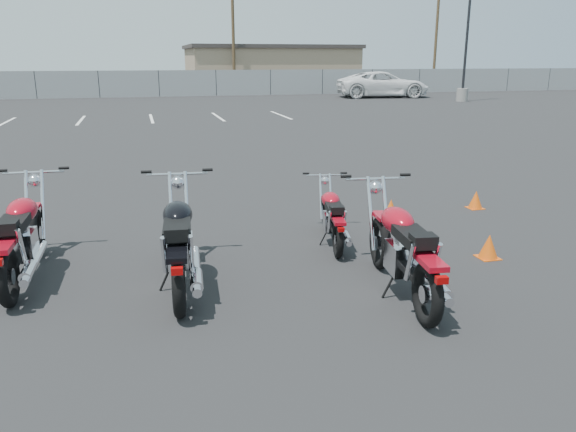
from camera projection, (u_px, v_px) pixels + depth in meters
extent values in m
plane|color=black|center=(285.00, 282.00, 6.81)|extent=(120.00, 120.00, 0.00)
torus|color=black|center=(36.00, 233.00, 7.59)|extent=(0.14, 0.68, 0.68)
cylinder|color=silver|center=(36.00, 233.00, 7.59)|extent=(0.12, 0.18, 0.18)
torus|color=black|center=(8.00, 277.00, 6.05)|extent=(0.14, 0.68, 0.68)
cylinder|color=silver|center=(8.00, 277.00, 6.05)|extent=(0.12, 0.18, 0.18)
cube|color=black|center=(23.00, 249.00, 6.81)|extent=(0.14, 1.19, 0.07)
cube|color=silver|center=(21.00, 245.00, 6.74)|extent=(0.33, 0.44, 0.34)
cylinder|color=silver|center=(19.00, 229.00, 6.68)|extent=(0.23, 0.29, 0.30)
ellipsoid|color=#9E0918|center=(22.00, 211.00, 6.88)|extent=(0.36, 0.66, 0.29)
cube|color=black|center=(12.00, 225.00, 6.38)|extent=(0.31, 0.63, 0.11)
cube|color=black|center=(6.00, 228.00, 6.10)|extent=(0.25, 0.21, 0.14)
cube|color=#9E0918|center=(3.00, 246.00, 5.94)|extent=(0.21, 0.48, 0.06)
cube|color=#9E0918|center=(33.00, 207.00, 7.49)|extent=(0.16, 0.39, 0.05)
cylinder|color=silver|center=(21.00, 246.00, 6.17)|extent=(0.06, 0.21, 0.44)
cylinder|color=silver|center=(34.00, 262.00, 6.55)|extent=(0.13, 1.25, 0.14)
cylinder|color=silver|center=(28.00, 272.00, 6.21)|extent=(0.14, 0.40, 0.15)
cylinder|color=silver|center=(43.00, 204.00, 7.64)|extent=(0.06, 0.45, 0.89)
cylinder|color=silver|center=(27.00, 205.00, 7.59)|extent=(0.06, 0.45, 0.89)
sphere|color=silver|center=(35.00, 181.00, 7.70)|extent=(0.18, 0.18, 0.18)
cylinder|color=silver|center=(34.00, 172.00, 7.69)|extent=(0.79, 0.05, 0.03)
cylinder|color=black|center=(64.00, 168.00, 7.75)|extent=(0.14, 0.04, 0.04)
cylinder|color=black|center=(2.00, 171.00, 7.57)|extent=(0.14, 0.04, 0.04)
cylinder|color=black|center=(9.00, 270.00, 6.72)|extent=(0.18, 0.03, 0.34)
torus|color=black|center=(180.00, 237.00, 7.38)|extent=(0.18, 0.70, 0.69)
cylinder|color=silver|center=(180.00, 237.00, 7.38)|extent=(0.13, 0.19, 0.18)
torus|color=black|center=(179.00, 286.00, 5.81)|extent=(0.18, 0.70, 0.69)
cylinder|color=silver|center=(179.00, 286.00, 5.81)|extent=(0.13, 0.19, 0.18)
cube|color=black|center=(179.00, 255.00, 6.58)|extent=(0.22, 1.21, 0.07)
cube|color=silver|center=(179.00, 251.00, 6.51)|extent=(0.36, 0.46, 0.34)
cylinder|color=silver|center=(178.00, 234.00, 6.46)|extent=(0.25, 0.30, 0.30)
ellipsoid|color=black|center=(178.00, 214.00, 6.66)|extent=(0.41, 0.69, 0.29)
cube|color=black|center=(177.00, 230.00, 6.15)|extent=(0.35, 0.65, 0.11)
cube|color=black|center=(177.00, 234.00, 5.86)|extent=(0.27, 0.23, 0.14)
cube|color=black|center=(177.00, 253.00, 5.69)|extent=(0.25, 0.50, 0.06)
cube|color=black|center=(179.00, 211.00, 7.29)|extent=(0.18, 0.40, 0.05)
cylinder|color=silver|center=(191.00, 253.00, 5.92)|extent=(0.07, 0.21, 0.45)
cylinder|color=silver|center=(164.00, 255.00, 5.87)|extent=(0.07, 0.21, 0.45)
cylinder|color=silver|center=(196.00, 270.00, 6.31)|extent=(0.21, 1.27, 0.15)
cylinder|color=silver|center=(197.00, 280.00, 5.95)|extent=(0.17, 0.42, 0.15)
cylinder|color=silver|center=(187.00, 207.00, 7.43)|extent=(0.09, 0.46, 0.90)
cylinder|color=silver|center=(171.00, 208.00, 7.40)|extent=(0.09, 0.46, 0.90)
sphere|color=silver|center=(178.00, 183.00, 7.51)|extent=(0.20, 0.20, 0.18)
cylinder|color=silver|center=(177.00, 174.00, 7.50)|extent=(0.80, 0.10, 0.03)
cylinder|color=black|center=(208.00, 170.00, 7.53)|extent=(0.14, 0.05, 0.04)
cylinder|color=black|center=(146.00, 172.00, 7.40)|extent=(0.14, 0.05, 0.04)
cylinder|color=black|center=(166.00, 277.00, 6.51)|extent=(0.18, 0.04, 0.34)
cube|color=#990505|center=(177.00, 271.00, 5.43)|extent=(0.12, 0.08, 0.07)
torus|color=black|center=(326.00, 215.00, 8.76)|extent=(0.19, 0.52, 0.51)
cylinder|color=silver|center=(326.00, 215.00, 8.76)|extent=(0.11, 0.15, 0.14)
torus|color=black|center=(338.00, 240.00, 7.57)|extent=(0.19, 0.52, 0.51)
cylinder|color=silver|center=(338.00, 240.00, 7.57)|extent=(0.11, 0.15, 0.14)
cube|color=black|center=(332.00, 224.00, 8.15)|extent=(0.26, 0.90, 0.05)
cube|color=silver|center=(332.00, 222.00, 8.10)|extent=(0.30, 0.36, 0.26)
cylinder|color=silver|center=(332.00, 211.00, 8.05)|extent=(0.21, 0.24, 0.23)
ellipsoid|color=#9E0918|center=(331.00, 200.00, 8.21)|extent=(0.35, 0.54, 0.22)
cube|color=black|center=(335.00, 208.00, 7.82)|extent=(0.31, 0.50, 0.09)
cube|color=black|center=(337.00, 210.00, 7.61)|extent=(0.21, 0.19, 0.10)
cube|color=#9E0918|center=(339.00, 221.00, 7.48)|extent=(0.22, 0.38, 0.04)
cube|color=#9E0918|center=(326.00, 198.00, 8.68)|extent=(0.17, 0.31, 0.03)
cylinder|color=silver|center=(344.00, 222.00, 7.64)|extent=(0.07, 0.16, 0.34)
cylinder|color=silver|center=(329.00, 222.00, 7.62)|extent=(0.07, 0.16, 0.34)
cylinder|color=silver|center=(344.00, 233.00, 7.93)|extent=(0.26, 0.94, 0.11)
cylinder|color=silver|center=(347.00, 237.00, 7.66)|extent=(0.16, 0.32, 0.11)
cylinder|color=silver|center=(331.00, 196.00, 8.78)|extent=(0.10, 0.34, 0.67)
cylinder|color=silver|center=(321.00, 196.00, 8.77)|extent=(0.10, 0.34, 0.67)
sphere|color=silver|center=(325.00, 181.00, 8.85)|extent=(0.16, 0.16, 0.14)
cylinder|color=silver|center=(325.00, 175.00, 8.84)|extent=(0.59, 0.14, 0.03)
cylinder|color=black|center=(344.00, 173.00, 8.84)|extent=(0.11, 0.05, 0.03)
cylinder|color=black|center=(306.00, 173.00, 8.80)|extent=(0.11, 0.05, 0.03)
cylinder|color=black|center=(324.00, 237.00, 8.11)|extent=(0.14, 0.05, 0.26)
cube|color=#990505|center=(341.00, 230.00, 7.28)|extent=(0.09, 0.07, 0.05)
torus|color=black|center=(380.00, 243.00, 7.17)|extent=(0.21, 0.69, 0.68)
cylinder|color=silver|center=(380.00, 243.00, 7.17)|extent=(0.13, 0.19, 0.18)
torus|color=black|center=(427.00, 294.00, 5.61)|extent=(0.21, 0.69, 0.68)
cylinder|color=silver|center=(427.00, 294.00, 5.61)|extent=(0.13, 0.19, 0.18)
cube|color=black|center=(401.00, 262.00, 6.38)|extent=(0.26, 1.19, 0.07)
cube|color=silver|center=(403.00, 258.00, 6.31)|extent=(0.37, 0.47, 0.34)
cylinder|color=silver|center=(404.00, 241.00, 6.25)|extent=(0.26, 0.31, 0.30)
ellipsoid|color=#9E0918|center=(397.00, 221.00, 6.46)|extent=(0.43, 0.69, 0.29)
cube|color=black|center=(413.00, 237.00, 5.95)|extent=(0.37, 0.65, 0.11)
cube|color=black|center=(423.00, 241.00, 5.66)|extent=(0.27, 0.23, 0.14)
cube|color=#9E0918|center=(430.00, 262.00, 5.49)|extent=(0.26, 0.50, 0.06)
cube|color=#9E0918|center=(381.00, 216.00, 7.08)|extent=(0.19, 0.40, 0.05)
cylinder|color=silver|center=(436.00, 261.00, 5.71)|extent=(0.08, 0.21, 0.44)
cylinder|color=silver|center=(410.00, 263.00, 5.68)|extent=(0.08, 0.21, 0.44)
cylinder|color=silver|center=(427.00, 278.00, 6.10)|extent=(0.26, 1.25, 0.14)
cylinder|color=silver|center=(440.00, 289.00, 5.75)|extent=(0.19, 0.41, 0.15)
cylinder|color=silver|center=(386.00, 213.00, 7.22)|extent=(0.11, 0.45, 0.89)
cylinder|color=silver|center=(371.00, 213.00, 7.19)|extent=(0.11, 0.45, 0.89)
sphere|color=silver|center=(375.00, 187.00, 7.30)|extent=(0.20, 0.20, 0.18)
cylinder|color=silver|center=(375.00, 179.00, 7.29)|extent=(0.79, 0.13, 0.03)
cylinder|color=black|center=(405.00, 175.00, 7.30)|extent=(0.14, 0.06, 0.04)
cylinder|color=black|center=(346.00, 176.00, 7.20)|extent=(0.14, 0.06, 0.04)
cylinder|color=black|center=(390.00, 284.00, 6.31)|extent=(0.18, 0.05, 0.34)
cube|color=#990505|center=(442.00, 280.00, 5.23)|extent=(0.12, 0.08, 0.07)
cone|color=#DA4F0B|center=(391.00, 208.00, 9.59)|extent=(0.23, 0.23, 0.29)
cube|color=#DA4F0B|center=(390.00, 216.00, 9.63)|extent=(0.25, 0.25, 0.01)
cone|color=#DA4F0B|center=(489.00, 246.00, 7.57)|extent=(0.26, 0.26, 0.32)
cube|color=#DA4F0B|center=(488.00, 257.00, 7.62)|extent=(0.28, 0.28, 0.01)
cone|color=#DA4F0B|center=(476.00, 199.00, 10.09)|extent=(0.25, 0.25, 0.31)
cube|color=#DA4F0B|center=(475.00, 208.00, 10.14)|extent=(0.27, 0.27, 0.01)
cylinder|color=gray|center=(462.00, 95.00, 35.09)|extent=(0.70, 0.70, 0.80)
cylinder|color=black|center=(469.00, 14.00, 33.80)|extent=(0.16, 0.16, 8.70)
cube|color=gray|center=(159.00, 84.00, 39.13)|extent=(80.00, 0.04, 1.80)
cylinder|color=black|center=(36.00, 85.00, 37.15)|extent=(0.06, 0.06, 1.80)
cylinder|color=black|center=(99.00, 84.00, 38.14)|extent=(0.06, 0.06, 1.80)
cylinder|color=black|center=(159.00, 84.00, 39.13)|extent=(0.06, 0.06, 1.80)
cylinder|color=black|center=(216.00, 83.00, 40.11)|extent=(0.06, 0.06, 1.80)
cylinder|color=black|center=(270.00, 82.00, 41.10)|extent=(0.06, 0.06, 1.80)
cylinder|color=black|center=(322.00, 82.00, 42.09)|extent=(0.06, 0.06, 1.80)
cylinder|color=black|center=(372.00, 81.00, 43.08)|extent=(0.06, 0.06, 1.80)
cylinder|color=black|center=(419.00, 81.00, 44.06)|extent=(0.06, 0.06, 1.80)
cylinder|color=black|center=(464.00, 80.00, 45.05)|extent=(0.06, 0.06, 1.80)
cylinder|color=black|center=(508.00, 80.00, 46.04)|extent=(0.06, 0.06, 1.80)
cylinder|color=black|center=(549.00, 79.00, 47.03)|extent=(0.06, 0.06, 1.80)
cube|color=#957D60|center=(269.00, 69.00, 49.75)|extent=(14.00, 9.00, 3.40)
cube|color=#37312E|center=(269.00, 47.00, 49.25)|extent=(14.40, 9.40, 0.30)
cylinder|color=#41301E|center=(233.00, 33.00, 43.35)|extent=(0.24, 0.24, 9.00)
cylinder|color=#41301E|center=(436.00, 36.00, 48.73)|extent=(0.24, 0.24, 9.00)
cube|color=silver|center=(6.00, 122.00, 23.69)|extent=(0.12, 4.00, 0.01)
cube|color=silver|center=(81.00, 120.00, 24.43)|extent=(0.12, 4.00, 0.01)
cube|color=silver|center=(151.00, 118.00, 25.17)|extent=(0.12, 4.00, 0.01)
cube|color=silver|center=(218.00, 117.00, 25.91)|extent=(0.12, 4.00, 0.01)
cube|color=silver|center=(281.00, 115.00, 26.65)|extent=(0.12, 4.00, 0.01)
imported|color=white|center=(383.00, 77.00, 38.46)|extent=(3.80, 7.53, 2.74)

